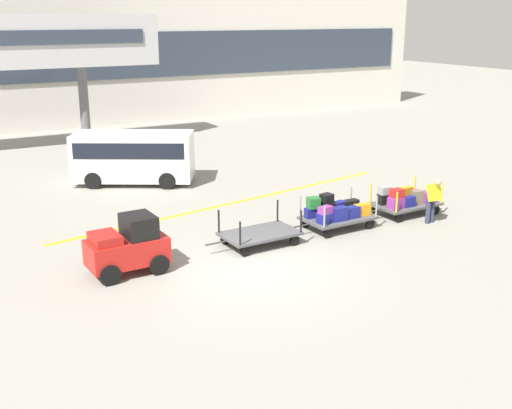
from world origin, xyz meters
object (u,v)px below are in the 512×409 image
at_px(baggage_cart_middle, 336,212).
at_px(shuttle_van, 133,154).
at_px(baggage_cart_lead, 260,234).
at_px(baggage_handler, 433,198).
at_px(baggage_tug, 128,247).
at_px(baggage_cart_tail, 405,200).

xyz_separation_m(baggage_cart_middle, shuttle_van, (-3.81, 8.79, 0.69)).
relative_size(baggage_cart_lead, baggage_cart_middle, 1.00).
relative_size(baggage_cart_lead, baggage_handler, 1.94).
height_order(baggage_cart_lead, shuttle_van, shuttle_van).
xyz_separation_m(baggage_cart_lead, baggage_cart_middle, (2.94, 0.13, 0.20)).
distance_m(baggage_handler, shuttle_van, 12.11).
height_order(baggage_handler, shuttle_van, shuttle_van).
bearing_deg(shuttle_van, baggage_cart_lead, -84.38).
bearing_deg(baggage_tug, baggage_handler, -4.77).
bearing_deg(baggage_tug, baggage_cart_tail, 1.97).
bearing_deg(baggage_cart_tail, baggage_cart_middle, -178.74).
relative_size(baggage_tug, baggage_cart_middle, 0.71).
bearing_deg(baggage_handler, baggage_cart_lead, 170.59).
relative_size(baggage_tug, baggage_handler, 1.37).
bearing_deg(baggage_cart_middle, baggage_handler, -19.99).
bearing_deg(baggage_tug, baggage_cart_lead, 2.09).
distance_m(baggage_cart_middle, baggage_cart_tail, 2.99).
relative_size(baggage_tug, baggage_cart_tail, 0.71).
bearing_deg(baggage_handler, baggage_cart_tail, 95.92).
relative_size(baggage_cart_middle, baggage_cart_tail, 1.00).
height_order(baggage_cart_lead, baggage_handler, baggage_handler).
bearing_deg(baggage_cart_lead, baggage_handler, -9.41).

